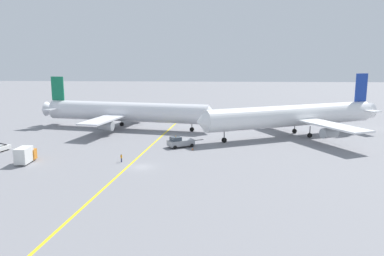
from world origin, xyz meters
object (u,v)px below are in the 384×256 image
(pushback_tug, at_px, (180,142))
(gse_catering_truck_tall, at_px, (25,155))
(airliner_at_gate_left, at_px, (126,112))
(ground_crew_wing_walker_right, at_px, (121,158))
(airliner_being_pushed, at_px, (293,116))
(traffic_cone_wingtip_port, at_px, (193,149))
(gse_belt_loader_portside, at_px, (2,148))

(pushback_tug, xyz_separation_m, gse_catering_truck_tall, (-31.13, -16.73, 0.48))
(airliner_at_gate_left, bearing_deg, ground_crew_wing_walker_right, -78.39)
(airliner_at_gate_left, distance_m, ground_crew_wing_walker_right, 40.50)
(airliner_being_pushed, bearing_deg, traffic_cone_wingtip_port, -146.12)
(airliner_being_pushed, height_order, pushback_tug, airliner_being_pushed)
(gse_catering_truck_tall, distance_m, ground_crew_wing_walker_right, 20.06)
(pushback_tug, bearing_deg, airliner_being_pushed, 26.58)
(gse_catering_truck_tall, height_order, traffic_cone_wingtip_port, gse_catering_truck_tall)
(gse_belt_loader_portside, bearing_deg, airliner_at_gate_left, 54.29)
(airliner_being_pushed, relative_size, gse_belt_loader_portside, 10.88)
(airliner_at_gate_left, relative_size, gse_belt_loader_portside, 11.38)
(ground_crew_wing_walker_right, bearing_deg, pushback_tug, 52.67)
(pushback_tug, xyz_separation_m, gse_belt_loader_portside, (-41.97, -6.79, -0.45))
(airliner_being_pushed, relative_size, traffic_cone_wingtip_port, 91.94)
(gse_catering_truck_tall, relative_size, ground_crew_wing_walker_right, 3.50)
(gse_catering_truck_tall, bearing_deg, pushback_tug, 28.26)
(airliner_at_gate_left, bearing_deg, gse_catering_truck_tall, -105.92)
(airliner_being_pushed, bearing_deg, ground_crew_wing_walker_right, -144.35)
(airliner_being_pushed, height_order, traffic_cone_wingtip_port, airliner_being_pushed)
(gse_catering_truck_tall, distance_m, traffic_cone_wingtip_port, 37.10)
(pushback_tug, height_order, ground_crew_wing_walker_right, pushback_tug)
(traffic_cone_wingtip_port, bearing_deg, airliner_at_gate_left, 129.12)
(gse_catering_truck_tall, xyz_separation_m, ground_crew_wing_walker_right, (19.94, 2.06, -0.87))
(ground_crew_wing_walker_right, bearing_deg, airliner_being_pushed, 35.65)
(gse_catering_truck_tall, bearing_deg, airliner_at_gate_left, 74.08)
(gse_belt_loader_portside, height_order, gse_catering_truck_tall, gse_catering_truck_tall)
(gse_belt_loader_portside, distance_m, ground_crew_wing_walker_right, 31.78)
(gse_belt_loader_portside, xyz_separation_m, gse_catering_truck_tall, (10.84, -9.95, 0.93))
(gse_belt_loader_portside, bearing_deg, pushback_tug, 9.19)
(pushback_tug, distance_m, gse_catering_truck_tall, 35.35)
(airliner_being_pushed, xyz_separation_m, traffic_cone_wingtip_port, (-27.37, -18.38, -5.58))
(airliner_being_pushed, xyz_separation_m, pushback_tug, (-30.68, -15.35, -4.58))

